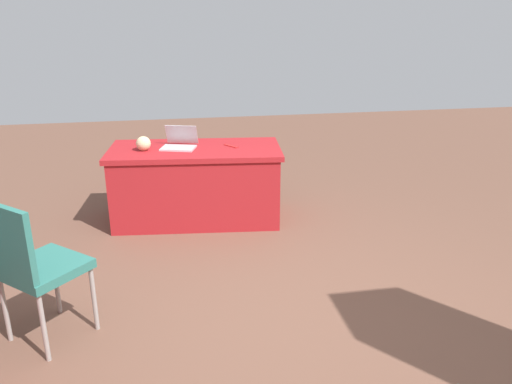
% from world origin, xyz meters
% --- Properties ---
extents(ground_plane, '(14.40, 14.40, 0.00)m').
position_xyz_m(ground_plane, '(0.00, 0.00, 0.00)').
color(ground_plane, brown).
extents(table_foreground, '(1.74, 0.96, 0.74)m').
position_xyz_m(table_foreground, '(0.46, -2.00, 0.37)').
color(table_foreground, '#AD1E23').
rests_on(table_foreground, ground).
extents(chair_aisle, '(0.62, 0.62, 0.97)m').
position_xyz_m(chair_aisle, '(1.57, -0.14, 0.56)').
color(chair_aisle, '#9E9993').
rests_on(chair_aisle, ground).
extents(laptop_silver, '(0.39, 0.37, 0.21)m').
position_xyz_m(laptop_silver, '(0.60, -2.04, 0.78)').
color(laptop_silver, silver).
rests_on(laptop_silver, table_foreground).
extents(yarn_ball, '(0.14, 0.14, 0.14)m').
position_xyz_m(yarn_ball, '(0.94, -1.99, 0.81)').
color(yarn_ball, beige).
rests_on(yarn_ball, table_foreground).
extents(scissors_red, '(0.13, 0.17, 0.01)m').
position_xyz_m(scissors_red, '(0.10, -2.00, 0.75)').
color(scissors_red, red).
rests_on(scissors_red, table_foreground).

